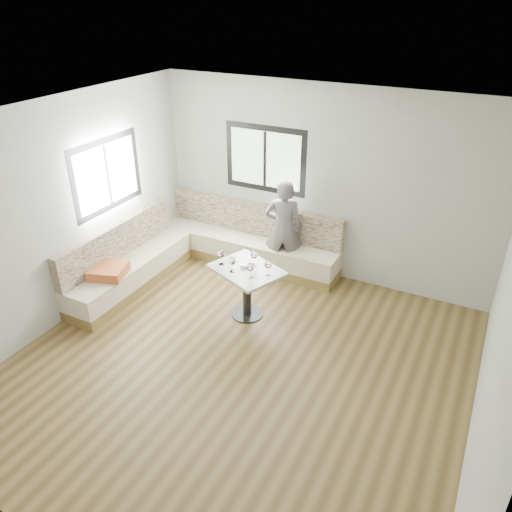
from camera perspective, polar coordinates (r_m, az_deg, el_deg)
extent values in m
cube|color=brown|center=(5.93, -2.03, -12.49)|extent=(5.00, 5.00, 0.01)
cube|color=white|center=(4.61, -2.64, 14.79)|extent=(5.00, 5.00, 0.01)
cube|color=#B7B7B2|center=(7.20, 7.57, 8.05)|extent=(5.00, 0.01, 2.80)
cube|color=#B7B7B2|center=(3.62, -23.09, -17.96)|extent=(5.00, 0.01, 2.80)
cube|color=#B7B7B2|center=(6.61, -21.62, 4.29)|extent=(0.01, 5.00, 2.80)
cube|color=#B7B7B2|center=(4.62, 26.13, -7.47)|extent=(0.01, 5.00, 2.80)
cube|color=black|center=(7.44, 1.06, 11.01)|extent=(1.30, 0.02, 1.00)
cube|color=black|center=(7.08, -16.66, 8.89)|extent=(0.02, 1.30, 1.00)
cube|color=olive|center=(7.91, -0.86, -0.28)|extent=(2.90, 0.55, 0.16)
cube|color=beige|center=(7.80, -0.88, 1.17)|extent=(2.90, 0.55, 0.29)
cube|color=beige|center=(7.80, -0.19, 4.37)|extent=(2.90, 0.14, 0.50)
cube|color=olive|center=(7.52, -13.91, -2.87)|extent=(0.55, 2.25, 0.16)
cube|color=beige|center=(7.41, -14.11, -1.38)|extent=(0.55, 2.25, 0.29)
cube|color=beige|center=(7.35, -15.69, 1.67)|extent=(0.14, 2.25, 0.50)
cube|color=#AF5941|center=(6.99, -16.51, -1.62)|extent=(0.57, 0.57, 0.13)
cylinder|color=black|center=(6.74, -1.02, -6.62)|extent=(0.42, 0.42, 0.02)
cylinder|color=black|center=(6.56, -1.04, -4.29)|extent=(0.12, 0.12, 0.67)
cube|color=silver|center=(6.37, -1.07, -1.61)|extent=(1.05, 0.95, 0.04)
imported|color=#655D62|center=(7.33, 3.14, 3.14)|extent=(0.64, 0.52, 1.51)
cylinder|color=white|center=(6.40, -1.37, -1.10)|extent=(0.10, 0.10, 0.04)
sphere|color=black|center=(6.39, -1.21, -1.00)|extent=(0.02, 0.02, 0.02)
sphere|color=black|center=(6.40, -1.43, -0.96)|extent=(0.02, 0.02, 0.02)
sphere|color=black|center=(6.38, -1.42, -1.08)|extent=(0.02, 0.02, 0.02)
cylinder|color=white|center=(6.48, -3.97, -0.92)|extent=(0.07, 0.07, 0.01)
cylinder|color=white|center=(6.45, -3.98, -0.54)|extent=(0.01, 0.01, 0.09)
ellipsoid|color=white|center=(6.41, -4.01, 0.27)|extent=(0.10, 0.10, 0.11)
cylinder|color=#41050E|center=(6.42, -4.00, 0.05)|extent=(0.06, 0.06, 0.02)
cylinder|color=white|center=(6.31, -2.73, -1.75)|extent=(0.07, 0.07, 0.01)
cylinder|color=white|center=(6.28, -2.74, -1.36)|extent=(0.01, 0.01, 0.09)
ellipsoid|color=white|center=(6.23, -2.76, -0.54)|extent=(0.10, 0.10, 0.11)
cylinder|color=#41050E|center=(6.25, -2.76, -0.77)|extent=(0.06, 0.06, 0.02)
cylinder|color=white|center=(6.17, -0.64, -2.49)|extent=(0.07, 0.07, 0.01)
cylinder|color=white|center=(6.14, -0.64, -2.10)|extent=(0.01, 0.01, 0.09)
ellipsoid|color=white|center=(6.09, -0.65, -1.26)|extent=(0.10, 0.10, 0.11)
cylinder|color=#41050E|center=(6.10, -0.64, -1.49)|extent=(0.06, 0.06, 0.02)
cylinder|color=white|center=(6.44, -0.23, -1.03)|extent=(0.07, 0.07, 0.01)
cylinder|color=white|center=(6.42, -0.23, -0.65)|extent=(0.01, 0.01, 0.09)
ellipsoid|color=white|center=(6.37, -0.23, 0.16)|extent=(0.10, 0.10, 0.11)
cylinder|color=#41050E|center=(6.38, -0.23, -0.06)|extent=(0.06, 0.06, 0.02)
cylinder|color=white|center=(6.23, 1.38, -2.15)|extent=(0.07, 0.07, 0.01)
cylinder|color=white|center=(6.20, 1.38, -1.76)|extent=(0.01, 0.01, 0.09)
ellipsoid|color=white|center=(6.15, 1.39, -0.93)|extent=(0.10, 0.10, 0.11)
cylinder|color=#41050E|center=(6.17, 1.39, -1.16)|extent=(0.06, 0.06, 0.02)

